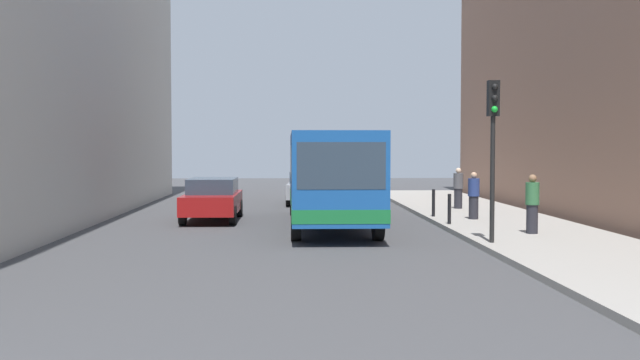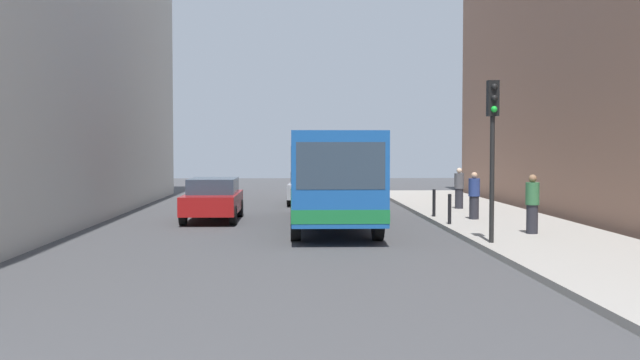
# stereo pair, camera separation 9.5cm
# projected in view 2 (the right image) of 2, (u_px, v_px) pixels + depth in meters

# --- Properties ---
(ground_plane) EXTENTS (80.00, 80.00, 0.00)m
(ground_plane) POSITION_uv_depth(u_px,v_px,m) (344.00, 236.00, 21.70)
(ground_plane) COLOR #424244
(sidewalk) EXTENTS (4.40, 40.00, 0.15)m
(sidewalk) POSITION_uv_depth(u_px,v_px,m) (529.00, 233.00, 21.91)
(sidewalk) COLOR #9E9991
(sidewalk) RESTS_ON ground
(bus) EXTENTS (2.54, 11.02, 3.00)m
(bus) POSITION_uv_depth(u_px,v_px,m) (329.00, 173.00, 24.58)
(bus) COLOR #19519E
(bus) RESTS_ON ground
(car_beside_bus) EXTENTS (1.88, 4.41, 1.48)m
(car_beside_bus) POSITION_uv_depth(u_px,v_px,m) (213.00, 198.00, 26.18)
(car_beside_bus) COLOR maroon
(car_beside_bus) RESTS_ON ground
(car_behind_bus) EXTENTS (2.07, 4.50, 1.48)m
(car_behind_bus) POSITION_uv_depth(u_px,v_px,m) (310.00, 187.00, 33.94)
(car_behind_bus) COLOR #A5A8AD
(car_behind_bus) RESTS_ON ground
(traffic_light) EXTENTS (0.28, 0.33, 4.10)m
(traffic_light) POSITION_uv_depth(u_px,v_px,m) (493.00, 130.00, 18.91)
(traffic_light) COLOR black
(traffic_light) RESTS_ON sidewalk
(bollard_near) EXTENTS (0.11, 0.11, 0.95)m
(bollard_near) POSITION_uv_depth(u_px,v_px,m) (450.00, 209.00, 23.59)
(bollard_near) COLOR black
(bollard_near) RESTS_ON sidewalk
(bollard_mid) EXTENTS (0.11, 0.11, 0.95)m
(bollard_mid) POSITION_uv_depth(u_px,v_px,m) (434.00, 203.00, 26.17)
(bollard_mid) COLOR black
(bollard_mid) RESTS_ON sidewalk
(pedestrian_near_signal) EXTENTS (0.38, 0.38, 1.66)m
(pedestrian_near_signal) POSITION_uv_depth(u_px,v_px,m) (532.00, 204.00, 20.99)
(pedestrian_near_signal) COLOR #26262D
(pedestrian_near_signal) RESTS_ON sidewalk
(pedestrian_mid_sidewalk) EXTENTS (0.38, 0.38, 1.58)m
(pedestrian_mid_sidewalk) POSITION_uv_depth(u_px,v_px,m) (474.00, 196.00, 25.19)
(pedestrian_mid_sidewalk) COLOR #26262D
(pedestrian_mid_sidewalk) RESTS_ON sidewalk
(pedestrian_far_sidewalk) EXTENTS (0.38, 0.38, 1.60)m
(pedestrian_far_sidewalk) POSITION_uv_depth(u_px,v_px,m) (459.00, 188.00, 29.55)
(pedestrian_far_sidewalk) COLOR #26262D
(pedestrian_far_sidewalk) RESTS_ON sidewalk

